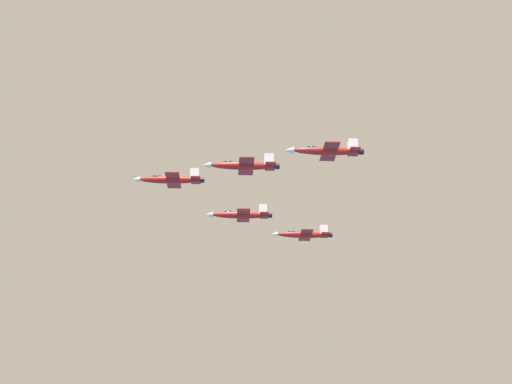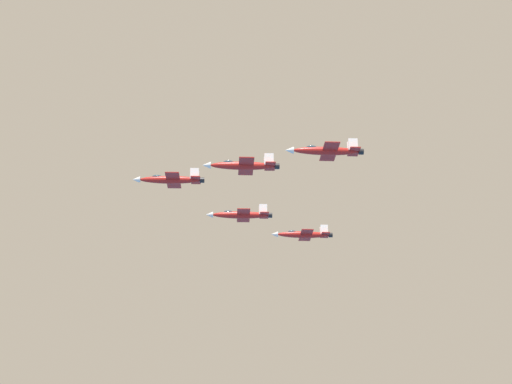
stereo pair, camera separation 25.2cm
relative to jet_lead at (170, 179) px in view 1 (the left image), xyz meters
The scene contains 5 objects.
jet_lead is the anchor object (origin of this frame).
jet_left_wingman 23.14m from the jet_lead, 97.33° to the right, with size 12.05×15.80×3.73m.
jet_right_wingman 23.34m from the jet_lead, 16.60° to the right, with size 11.60×15.50×3.64m.
jet_left_outer 46.31m from the jet_lead, 97.32° to the right, with size 11.57×14.96×3.55m.
jet_right_outer 46.25m from the jet_lead, 16.60° to the right, with size 11.59×15.11×3.57m.
Camera 1 is at (-177.88, -147.46, 55.84)m, focal length 63.21 mm.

